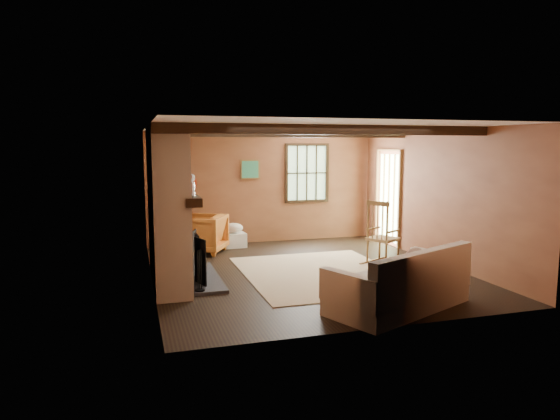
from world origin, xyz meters
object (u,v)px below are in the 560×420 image
object	(u,v)px
fireplace	(169,212)
rocking_chair	(382,237)
sofa	(402,287)
armchair	(203,234)
laundry_basket	(233,240)

from	to	relation	value
fireplace	rocking_chair	world-z (taller)	fireplace
sofa	armchair	world-z (taller)	sofa
fireplace	armchair	world-z (taller)	fireplace
fireplace	sofa	bearing A→B (deg)	-38.32
fireplace	laundry_basket	bearing A→B (deg)	58.02
laundry_basket	armchair	world-z (taller)	armchair
sofa	armchair	distance (m)	4.63
rocking_chair	armchair	size ratio (longest dim) A/B	1.38
rocking_chair	armchair	bearing A→B (deg)	29.53
rocking_chair	laundry_basket	size ratio (longest dim) A/B	2.31
laundry_basket	armchair	size ratio (longest dim) A/B	0.60
rocking_chair	armchair	world-z (taller)	rocking_chair
rocking_chair	sofa	bearing A→B (deg)	129.08
rocking_chair	sofa	world-z (taller)	rocking_chair
laundry_basket	sofa	bearing A→B (deg)	-73.88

